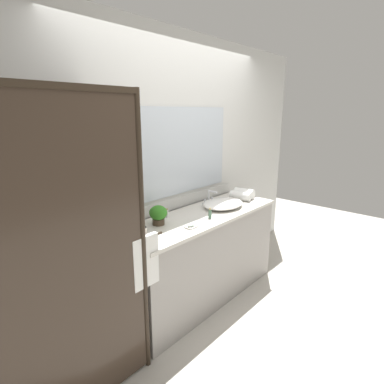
{
  "coord_description": "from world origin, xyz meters",
  "views": [
    {
      "loc": [
        -2.16,
        -1.81,
        1.86
      ],
      "look_at": [
        -0.15,
        0.0,
        1.15
      ],
      "focal_mm": 28.72,
      "sensor_mm": 36.0,
      "label": 1
    }
  ],
  "objects": [
    {
      "name": "amenity_bottle_conditioner",
      "position": [
        -0.04,
        -0.13,
        0.95
      ],
      "size": [
        0.03,
        0.03,
        0.1
      ],
      "color": "#4C7056",
      "rests_on": "vanity_cabinet"
    },
    {
      "name": "soap_dish",
      "position": [
        -0.34,
        -0.16,
        0.91
      ],
      "size": [
        0.1,
        0.07,
        0.04
      ],
      "color": "silver",
      "rests_on": "vanity_cabinet"
    },
    {
      "name": "wall_back_with_mirror",
      "position": [
        0.0,
        0.34,
        1.3
      ],
      "size": [
        4.4,
        0.06,
        2.6
      ],
      "color": "silver",
      "rests_on": "ground_plane"
    },
    {
      "name": "faucet",
      "position": [
        0.32,
        0.17,
        0.95
      ],
      "size": [
        0.17,
        0.13,
        0.15
      ],
      "color": "silver",
      "rests_on": "vanity_cabinet"
    },
    {
      "name": "vanity_cabinet",
      "position": [
        0.0,
        0.01,
        0.45
      ],
      "size": [
        1.8,
        0.58,
        0.9
      ],
      "color": "#9E9993",
      "rests_on": "ground_plane"
    },
    {
      "name": "shower_enclosure",
      "position": [
        -1.27,
        -0.19,
        1.02
      ],
      "size": [
        1.2,
        0.59,
        2.0
      ],
      "color": "#2D2319",
      "rests_on": "ground_plane"
    },
    {
      "name": "rolled_towel_near_edge",
      "position": [
        0.76,
        0.01,
        0.96
      ],
      "size": [
        0.14,
        0.23,
        0.11
      ],
      "primitive_type": "cylinder",
      "rotation": [
        1.57,
        0.0,
        0.12
      ],
      "color": "white",
      "rests_on": "vanity_cabinet"
    },
    {
      "name": "ground_plane",
      "position": [
        0.0,
        0.0,
        0.0
      ],
      "size": [
        8.0,
        8.0,
        0.0
      ],
      "primitive_type": "plane",
      "color": "#B7B2A8"
    },
    {
      "name": "potted_plant",
      "position": [
        -0.47,
        0.1,
        1.0
      ],
      "size": [
        0.16,
        0.16,
        0.17
      ],
      "color": "#473828",
      "rests_on": "vanity_cabinet"
    },
    {
      "name": "sink_basin",
      "position": [
        0.32,
        -0.01,
        0.94
      ],
      "size": [
        0.47,
        0.36,
        0.07
      ],
      "primitive_type": "ellipsoid",
      "color": "white",
      "rests_on": "vanity_cabinet"
    },
    {
      "name": "amenity_bottle_body_wash",
      "position": [
        -0.72,
        -0.01,
        0.94
      ],
      "size": [
        0.03,
        0.03,
        0.08
      ],
      "color": "silver",
      "rests_on": "vanity_cabinet"
    },
    {
      "name": "rolled_towel_middle",
      "position": [
        0.65,
        -0.01,
        0.95
      ],
      "size": [
        0.15,
        0.25,
        0.1
      ],
      "primitive_type": "cylinder",
      "rotation": [
        1.57,
        0.0,
        0.25
      ],
      "color": "white",
      "rests_on": "vanity_cabinet"
    },
    {
      "name": "amenity_bottle_lotion",
      "position": [
        -0.3,
        0.17,
        0.94
      ],
      "size": [
        0.03,
        0.03,
        0.09
      ],
      "color": "white",
      "rests_on": "vanity_cabinet"
    }
  ]
}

